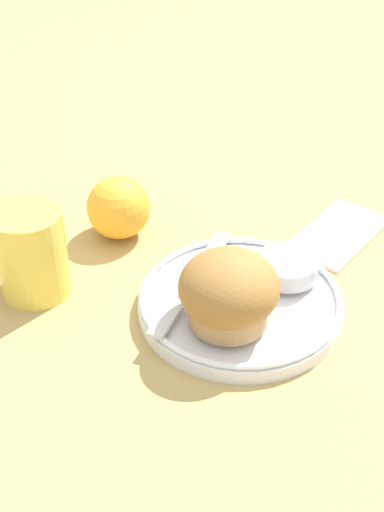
{
  "coord_description": "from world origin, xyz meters",
  "views": [
    {
      "loc": [
        -0.42,
        -0.28,
        0.44
      ],
      "look_at": [
        -0.0,
        0.04,
        0.06
      ],
      "focal_mm": 50.0,
      "sensor_mm": 36.0,
      "label": 1
    }
  ],
  "objects_px": {
    "butter_knife": "(195,279)",
    "juice_glass": "(31,253)",
    "muffin": "(229,292)",
    "orange_fruit": "(119,208)"
  },
  "relations": [
    {
      "from": "butter_knife",
      "to": "juice_glass",
      "type": "relative_size",
      "value": 1.88
    },
    {
      "from": "orange_fruit",
      "to": "muffin",
      "type": "bearing_deg",
      "value": -107.86
    },
    {
      "from": "muffin",
      "to": "juice_glass",
      "type": "distance_m",
      "value": 0.2
    },
    {
      "from": "muffin",
      "to": "butter_knife",
      "type": "bearing_deg",
      "value": 65.07
    },
    {
      "from": "muffin",
      "to": "juice_glass",
      "type": "height_order",
      "value": "juice_glass"
    },
    {
      "from": "butter_knife",
      "to": "muffin",
      "type": "bearing_deg",
      "value": -130.29
    },
    {
      "from": "butter_knife",
      "to": "juice_glass",
      "type": "distance_m",
      "value": 0.16
    },
    {
      "from": "muffin",
      "to": "juice_glass",
      "type": "relative_size",
      "value": 0.99
    },
    {
      "from": "orange_fruit",
      "to": "butter_knife",
      "type": "bearing_deg",
      "value": -104.5
    },
    {
      "from": "muffin",
      "to": "orange_fruit",
      "type": "relative_size",
      "value": 1.3
    }
  ]
}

